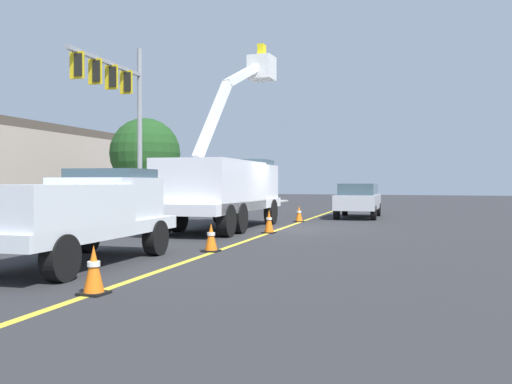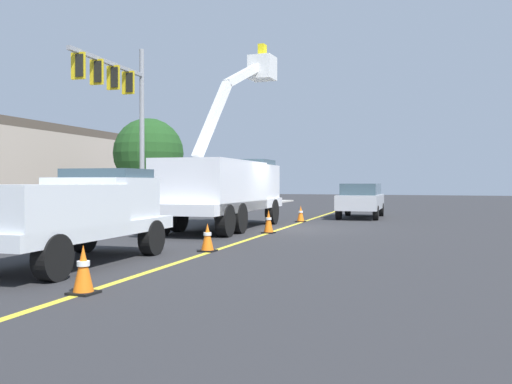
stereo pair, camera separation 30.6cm
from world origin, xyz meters
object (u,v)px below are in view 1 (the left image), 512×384
at_px(traffic_cone_mid_rear, 269,222).
at_px(traffic_cone_trailing, 299,214).
at_px(traffic_signal_mast, 119,97).
at_px(traffic_cone_mid_front, 211,238).
at_px(utility_bucket_truck, 225,186).
at_px(traffic_cone_leading, 94,270).
at_px(service_pickup_truck, 75,212).
at_px(passing_minivan, 358,198).

distance_m(traffic_cone_mid_rear, traffic_cone_trailing, 5.67).
xyz_separation_m(traffic_cone_trailing, traffic_signal_mast, (-3.50, 6.94, 5.01)).
distance_m(traffic_cone_mid_front, traffic_signal_mast, 11.89).
bearing_deg(traffic_cone_mid_rear, traffic_cone_trailing, 5.57).
relative_size(utility_bucket_truck, traffic_cone_mid_rear, 10.39).
relative_size(traffic_cone_leading, traffic_signal_mast, 0.10).
xyz_separation_m(service_pickup_truck, traffic_cone_trailing, (14.01, -0.88, -0.76)).
xyz_separation_m(service_pickup_truck, traffic_cone_mid_front, (3.05, -1.73, -0.77)).
relative_size(utility_bucket_truck, passing_minivan, 1.70).
bearing_deg(service_pickup_truck, traffic_cone_leading, -136.62).
bearing_deg(utility_bucket_truck, traffic_cone_leading, -165.78).
height_order(utility_bucket_truck, traffic_cone_trailing, utility_bucket_truck).
bearing_deg(utility_bucket_truck, service_pickup_truck, -175.66).
distance_m(passing_minivan, traffic_cone_leading, 20.36).
relative_size(passing_minivan, traffic_cone_mid_rear, 6.13).
xyz_separation_m(utility_bucket_truck, traffic_cone_mid_rear, (-1.13, -2.15, -1.21)).
xyz_separation_m(passing_minivan, traffic_cone_mid_rear, (-9.54, 1.39, -0.58)).
height_order(traffic_cone_mid_rear, traffic_cone_trailing, traffic_cone_mid_rear).
height_order(traffic_cone_leading, traffic_cone_mid_rear, traffic_cone_mid_rear).
bearing_deg(traffic_cone_leading, passing_minivan, -1.44).
distance_m(traffic_cone_leading, traffic_cone_mid_front, 5.52).
relative_size(utility_bucket_truck, traffic_cone_mid_front, 11.69).
height_order(utility_bucket_truck, traffic_cone_mid_front, utility_bucket_truck).
bearing_deg(traffic_cone_leading, service_pickup_truck, 43.38).
bearing_deg(utility_bucket_truck, traffic_cone_mid_rear, -117.62).
relative_size(service_pickup_truck, traffic_signal_mast, 0.73).
bearing_deg(traffic_cone_leading, traffic_cone_trailing, 4.95).
distance_m(traffic_cone_mid_rear, traffic_signal_mast, 9.24).
bearing_deg(traffic_cone_mid_rear, traffic_signal_mast, 74.00).
bearing_deg(traffic_cone_leading, traffic_cone_mid_front, 5.93).
xyz_separation_m(traffic_cone_mid_front, traffic_cone_trailing, (10.96, 0.85, 0.00)).
distance_m(utility_bucket_truck, passing_minivan, 9.15).
distance_m(service_pickup_truck, traffic_signal_mast, 12.86).
bearing_deg(traffic_signal_mast, traffic_cone_trailing, -63.25).
bearing_deg(traffic_cone_trailing, utility_bucket_truck, 160.48).
distance_m(service_pickup_truck, traffic_cone_mid_rear, 8.52).
height_order(utility_bucket_truck, passing_minivan, utility_bucket_truck).
bearing_deg(traffic_cone_mid_front, traffic_cone_mid_rear, 3.26).
distance_m(traffic_cone_leading, traffic_cone_trailing, 16.51).
height_order(utility_bucket_truck, service_pickup_truck, utility_bucket_truck).
relative_size(traffic_cone_leading, traffic_cone_trailing, 1.07).
relative_size(traffic_cone_mid_front, traffic_cone_trailing, 0.99).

